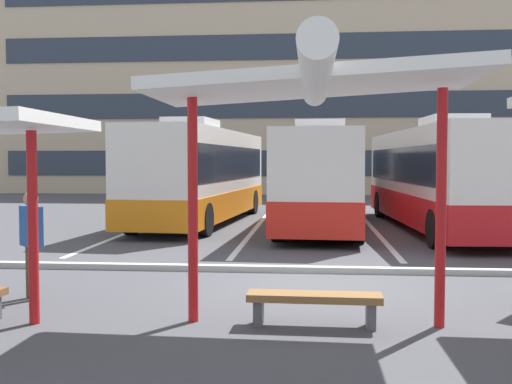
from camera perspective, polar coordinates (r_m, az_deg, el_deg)
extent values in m
plane|color=#47474C|center=(11.20, 5.59, -8.62)|extent=(160.00, 160.00, 0.00)
cube|color=#C6B293|center=(46.94, 5.31, 9.38)|extent=(44.84, 12.75, 15.03)
cube|color=#2D3847|center=(40.23, 5.29, 2.68)|extent=(41.26, 0.08, 1.65)
cube|color=#2D3847|center=(40.39, 5.32, 8.02)|extent=(41.26, 0.08, 1.65)
cube|color=#2D3847|center=(40.90, 5.34, 13.27)|extent=(41.26, 0.08, 1.65)
cube|color=silver|center=(22.24, -5.01, 1.73)|extent=(3.39, 11.28, 3.00)
cube|color=orange|center=(22.29, -4.99, -0.99)|extent=(3.44, 11.33, 0.89)
cube|color=black|center=(22.24, -5.01, 2.70)|extent=(3.35, 10.40, 1.15)
cube|color=black|center=(27.61, -2.05, 2.72)|extent=(2.18, 0.26, 1.80)
cube|color=silver|center=(20.93, -6.01, 6.26)|extent=(1.67, 2.32, 0.36)
cylinder|color=black|center=(26.41, -5.17, -0.85)|extent=(0.38, 1.02, 1.00)
cylinder|color=black|center=(25.91, -0.30, -0.91)|extent=(0.38, 1.02, 1.00)
cylinder|color=black|center=(18.91, -11.43, -2.41)|extent=(0.38, 1.02, 1.00)
cylinder|color=black|center=(18.20, -4.73, -2.56)|extent=(0.38, 1.02, 1.00)
cube|color=silver|center=(20.46, 6.18, 1.36)|extent=(2.96, 10.46, 2.82)
cube|color=red|center=(20.51, 6.16, -1.27)|extent=(3.00, 10.51, 0.93)
cube|color=black|center=(20.46, 6.18, 2.15)|extent=(2.95, 9.64, 1.15)
cube|color=black|center=(25.60, 6.59, 2.43)|extent=(2.13, 0.19, 1.69)
cube|color=silver|center=(19.19, 6.07, 6.00)|extent=(1.56, 2.27, 0.36)
cylinder|color=black|center=(24.15, 3.83, -1.20)|extent=(0.35, 1.01, 1.00)
cylinder|color=black|center=(24.08, 9.10, -1.25)|extent=(0.35, 1.01, 1.00)
cylinder|color=black|center=(17.05, 2.00, -2.92)|extent=(0.35, 1.01, 1.00)
cylinder|color=black|center=(16.96, 9.48, -3.00)|extent=(0.35, 1.01, 1.00)
cube|color=silver|center=(20.80, 16.52, 1.43)|extent=(3.16, 12.03, 2.92)
cube|color=red|center=(20.85, 16.48, -1.30)|extent=(3.20, 12.07, 0.94)
cube|color=black|center=(20.79, 16.54, 2.43)|extent=(3.14, 11.08, 1.10)
cube|color=black|center=(26.58, 13.37, 2.53)|extent=(2.24, 0.20, 1.75)
cube|color=silver|center=(19.39, 17.69, 6.16)|extent=(1.64, 2.28, 0.36)
cylinder|color=black|center=(24.88, 11.37, -1.13)|extent=(0.35, 1.01, 1.00)
cylinder|color=black|center=(25.36, 16.61, -1.12)|extent=(0.35, 1.01, 1.00)
cylinder|color=black|center=(16.38, 16.26, -3.28)|extent=(0.35, 1.01, 1.00)
cube|color=white|center=(21.43, -10.28, -3.10)|extent=(0.16, 14.00, 0.01)
cube|color=white|center=(20.74, 0.05, -3.25)|extent=(0.16, 14.00, 0.01)
cube|color=white|center=(20.76, 10.72, -3.30)|extent=(0.16, 14.00, 0.01)
cube|color=white|center=(21.48, 21.02, -3.24)|extent=(0.16, 14.00, 0.01)
cylinder|color=red|center=(8.95, -19.91, -3.12)|extent=(0.14, 0.14, 2.65)
cylinder|color=red|center=(8.56, -5.86, -1.38)|extent=(0.14, 0.14, 3.20)
cylinder|color=red|center=(8.58, 16.72, -1.48)|extent=(0.14, 0.14, 3.20)
cube|color=white|center=(8.44, 5.50, 9.98)|extent=(4.36, 2.42, 0.41)
cylinder|color=white|center=(7.39, 5.54, 10.75)|extent=(0.36, 4.35, 0.36)
cube|color=brown|center=(8.47, 5.40, -9.64)|extent=(1.82, 0.46, 0.10)
cube|color=#4C4C51|center=(8.56, 0.25, -11.03)|extent=(0.13, 0.34, 0.35)
cube|color=#4C4C51|center=(8.54, 10.56, -11.12)|extent=(0.13, 0.34, 0.35)
cube|color=#ADADA8|center=(12.48, 5.54, -7.14)|extent=(44.00, 0.24, 0.12)
cylinder|color=brown|center=(10.59, -19.83, -7.08)|extent=(0.14, 0.14, 0.86)
cylinder|color=brown|center=(10.75, -20.14, -6.94)|extent=(0.14, 0.14, 0.86)
cube|color=#2659A5|center=(10.57, -20.06, -2.98)|extent=(0.51, 0.51, 0.65)
sphere|color=tan|center=(10.54, -20.10, -0.61)|extent=(0.23, 0.23, 0.23)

